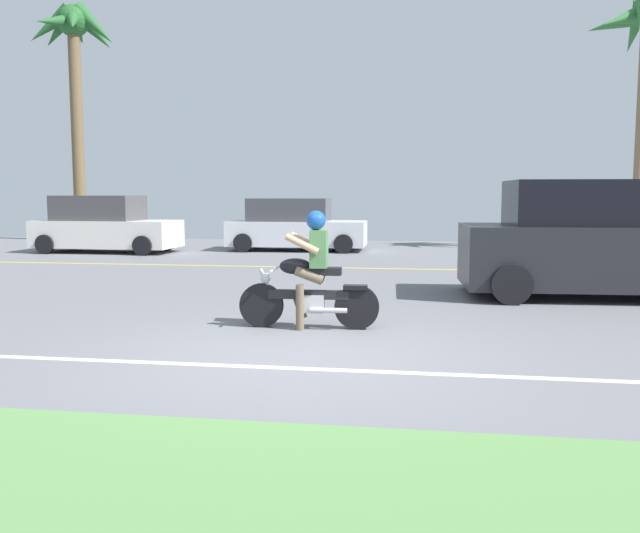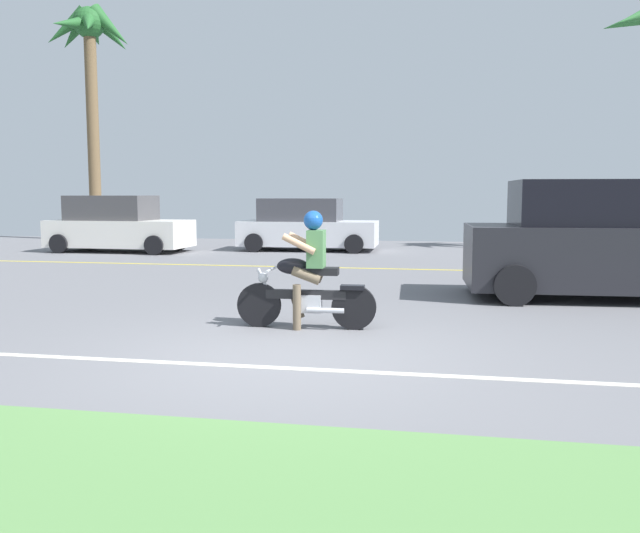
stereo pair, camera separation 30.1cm
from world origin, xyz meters
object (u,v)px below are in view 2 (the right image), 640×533
(parked_car_1, at_px, (306,226))
(suv_nearby, at_px, (614,242))
(palm_tree_1, at_px, (89,47))
(motorcyclist, at_px, (307,279))
(parked_car_0, at_px, (118,226))

(parked_car_1, bearing_deg, suv_nearby, -50.75)
(suv_nearby, distance_m, palm_tree_1, 20.35)
(motorcyclist, relative_size, parked_car_1, 0.43)
(palm_tree_1, bearing_deg, parked_car_0, -54.44)
(suv_nearby, bearing_deg, parked_car_0, 150.66)
(parked_car_0, bearing_deg, motorcyclist, -52.33)
(motorcyclist, distance_m, parked_car_0, 12.99)
(parked_car_0, distance_m, palm_tree_1, 8.40)
(motorcyclist, height_order, palm_tree_1, palm_tree_1)
(parked_car_0, xyz_separation_m, palm_tree_1, (-3.25, 4.55, 6.28))
(motorcyclist, height_order, parked_car_0, parked_car_0)
(suv_nearby, bearing_deg, parked_car_1, 129.25)
(parked_car_1, bearing_deg, parked_car_0, -164.64)
(parked_car_1, distance_m, palm_tree_1, 11.19)
(palm_tree_1, bearing_deg, parked_car_1, -19.24)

